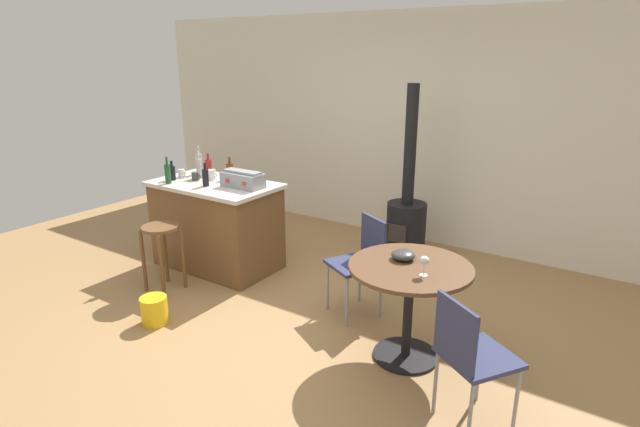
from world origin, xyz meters
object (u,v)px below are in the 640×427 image
at_px(bottle_4, 230,171).
at_px(toolbox, 243,179).
at_px(folding_chair_near, 361,258).
at_px(cup_1, 182,173).
at_px(cup_2, 212,175).
at_px(kitchen_island, 217,225).
at_px(wood_stove, 406,217).
at_px(bottle_0, 172,173).
at_px(bottle_2, 199,168).
at_px(dining_table, 409,288).
at_px(cup_0, 196,176).
at_px(serving_bowl, 403,255).
at_px(wooden_stool, 162,243).
at_px(wine_glass, 425,261).
at_px(plastic_bucket, 154,310).
at_px(bottle_5, 205,177).
at_px(folding_chair_far, 470,353).
at_px(bottle_3, 199,163).
at_px(bottle_1, 209,167).
at_px(bottle_6, 168,173).

bearing_deg(bottle_4, toolbox, -27.43).
height_order(folding_chair_near, cup_1, cup_1).
bearing_deg(cup_2, kitchen_island, -38.24).
xyz_separation_m(wood_stove, toolbox, (-1.22, -1.31, 0.54)).
relative_size(bottle_0, bottle_2, 0.73).
bearing_deg(bottle_2, cup_1, -150.03).
xyz_separation_m(dining_table, cup_0, (-2.69, 0.46, 0.40)).
distance_m(bottle_0, serving_bowl, 2.83).
xyz_separation_m(toolbox, cup_2, (-0.49, 0.06, -0.03)).
bearing_deg(serving_bowl, folding_chair_near, 146.93).
bearing_deg(wooden_stool, cup_2, 97.36).
height_order(wood_stove, wine_glass, wood_stove).
distance_m(cup_0, plastic_bucket, 1.61).
relative_size(bottle_2, bottle_5, 1.20).
height_order(kitchen_island, folding_chair_far, kitchen_island).
distance_m(dining_table, bottle_2, 2.84).
bearing_deg(cup_0, wood_stove, 36.78).
bearing_deg(folding_chair_near, toolbox, 176.41).
relative_size(wooden_stool, bottle_3, 2.10).
bearing_deg(wood_stove, bottle_2, -146.12).
xyz_separation_m(folding_chair_near, bottle_0, (-2.26, -0.10, 0.49)).
relative_size(cup_0, serving_bowl, 0.64).
relative_size(bottle_0, serving_bowl, 1.16).
bearing_deg(folding_chair_near, cup_1, 179.03).
bearing_deg(bottle_2, cup_0, -62.56).
bearing_deg(bottle_4, bottle_5, -90.74).
bearing_deg(bottle_1, bottle_3, 178.14).
distance_m(wood_stove, wine_glass, 2.22).
xyz_separation_m(bottle_0, bottle_3, (0.03, 0.36, 0.04)).
bearing_deg(bottle_5, bottle_6, -161.51).
relative_size(wood_stove, bottle_6, 6.94).
distance_m(cup_1, plastic_bucket, 1.72).
xyz_separation_m(folding_chair_near, bottle_4, (-1.77, 0.27, 0.50)).
distance_m(bottle_1, cup_0, 0.24).
bearing_deg(bottle_2, serving_bowl, -10.53).
distance_m(wooden_stool, dining_table, 2.47).
relative_size(folding_chair_far, bottle_6, 3.15).
distance_m(folding_chair_far, bottle_4, 3.29).
xyz_separation_m(kitchen_island, bottle_4, (0.03, 0.21, 0.56)).
xyz_separation_m(bottle_5, serving_bowl, (2.32, -0.27, -0.23)).
distance_m(bottle_6, cup_0, 0.29).
bearing_deg(toolbox, serving_bowl, -12.74).
bearing_deg(kitchen_island, plastic_bucket, -70.29).
xyz_separation_m(kitchen_island, wine_glass, (2.59, -0.59, 0.40)).
distance_m(wine_glass, plastic_bucket, 2.36).
bearing_deg(bottle_3, bottle_6, -83.59).
bearing_deg(dining_table, cup_2, 167.29).
bearing_deg(wooden_stool, wine_glass, 2.74).
relative_size(wooden_stool, bottle_4, 2.72).
bearing_deg(bottle_6, bottle_5, 18.49).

